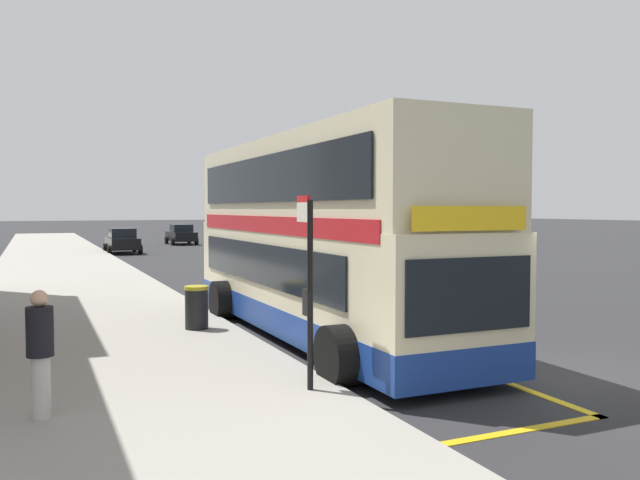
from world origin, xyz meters
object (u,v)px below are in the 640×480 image
double_decker_bus (318,244)px  parked_car_teal_distant (271,243)px  parked_car_black_kerbside (122,241)px  litter_bin (197,307)px  parked_car_black_ahead (181,235)px  pedestrian_waiting_near_sign (40,349)px  bus_stop_sign (308,277)px

double_decker_bus → parked_car_teal_distant: (7.17, 23.23, -1.27)m
parked_car_black_kerbside → litter_bin: parked_car_black_kerbside is taller
double_decker_bus → parked_car_teal_distant: 24.34m
parked_car_teal_distant → double_decker_bus: bearing=-106.9°
parked_car_black_ahead → pedestrian_waiting_near_sign: 44.50m
pedestrian_waiting_near_sign → litter_bin: size_ratio=1.72×
parked_car_black_kerbside → parked_car_black_ahead: (5.69, 9.03, 0.00)m
pedestrian_waiting_near_sign → double_decker_bus: bearing=35.8°
pedestrian_waiting_near_sign → parked_car_black_kerbside: bearing=81.3°
parked_car_teal_distant → pedestrian_waiting_near_sign: (-12.95, -27.39, 0.25)m
parked_car_teal_distant → parked_car_black_kerbside: same height
double_decker_bus → bus_stop_sign: (-2.07, -4.29, -0.24)m
parked_car_black_kerbside → pedestrian_waiting_near_sign: bearing=-98.0°
parked_car_teal_distant → parked_car_black_ahead: same height
double_decker_bus → litter_bin: 3.12m
bus_stop_sign → parked_car_black_ahead: bearing=80.6°
double_decker_bus → pedestrian_waiting_near_sign: bearing=-144.2°
double_decker_bus → parked_car_teal_distant: double_decker_bus is taller
double_decker_bus → parked_car_black_ahead: 39.33m
bus_stop_sign → parked_car_teal_distant: 29.05m
parked_car_black_ahead → litter_bin: bearing=77.1°
litter_bin → pedestrian_waiting_near_sign: bearing=-121.5°
double_decker_bus → parked_car_black_ahead: (5.13, 38.97, -1.27)m
bus_stop_sign → parked_car_black_ahead: (7.19, 43.27, -1.03)m
bus_stop_sign → parked_car_black_kerbside: bus_stop_sign is taller
bus_stop_sign → litter_bin: bearing=94.2°
bus_stop_sign → parked_car_black_ahead: 43.87m
bus_stop_sign → double_decker_bus: bearing=64.3°
pedestrian_waiting_near_sign → parked_car_black_ahead: bearing=75.8°
parked_car_teal_distant → parked_car_black_kerbside: bearing=139.2°
parked_car_black_ahead → litter_bin: parked_car_black_ahead is taller
parked_car_teal_distant → parked_car_black_kerbside: 10.25m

